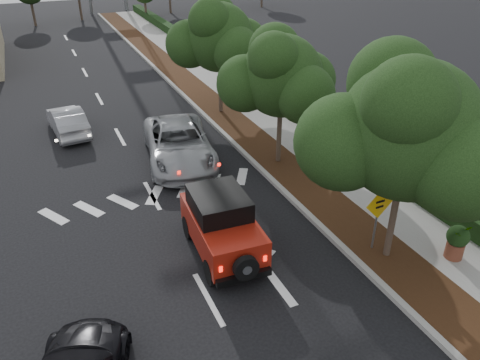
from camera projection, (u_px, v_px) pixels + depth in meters
ground at (208, 299)px, 12.70m from camera, size 120.00×120.00×0.00m
curb at (210, 121)px, 23.90m from camera, size 0.20×70.00×0.15m
planting_strip at (228, 118)px, 24.27m from camera, size 1.80×70.00×0.12m
sidewalk at (261, 113)px, 24.94m from camera, size 2.00×70.00×0.12m
hedge at (284, 103)px, 25.28m from camera, size 0.80×70.00×0.80m
transmission_tower at (110, 12)px, 53.24m from camera, size 7.00×4.00×28.00m
street_tree_near at (386, 257)px, 14.30m from camera, size 3.80×3.80×5.92m
street_tree_mid at (278, 163)px, 19.90m from camera, size 3.20×3.20×5.32m
street_tree_far at (221, 113)px, 25.10m from camera, size 3.40×3.40×5.62m
red_jeep at (220, 223)px, 14.15m from camera, size 1.90×3.91×1.96m
silver_suv_ahead at (179, 144)px, 19.70m from camera, size 3.55×6.08×1.59m
silver_sedan_oncoming at (68, 121)px, 22.34m from camera, size 1.74×4.07×1.31m
speed_hump_sign at (378, 211)px, 13.86m from camera, size 0.99×0.09×2.10m
terracotta_planter at (457, 239)px, 13.79m from camera, size 0.66×0.66×1.16m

